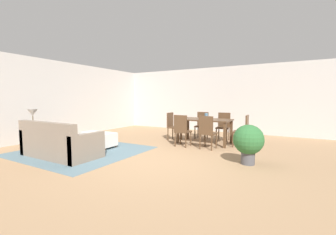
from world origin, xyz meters
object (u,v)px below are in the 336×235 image
dining_chair_head_east (243,129)px  dining_chair_head_west (173,125)px  dining_chair_near_left (182,129)px  vase_centerpiece (206,116)px  potted_plant (248,141)px  dining_chair_far_left (202,123)px  couch (60,145)px  side_table (34,133)px  ottoman_table (98,139)px  dining_table (205,122)px  table_lamp (33,113)px  dining_chair_far_right (223,125)px  dining_chair_near_right (207,130)px

dining_chair_head_east → dining_chair_head_west: same height
dining_chair_near_left → vase_centerpiece: bearing=61.0°
potted_plant → dining_chair_far_left: bearing=128.8°
couch → side_table: size_ratio=3.37×
ottoman_table → dining_table: (2.44, 2.03, 0.42)m
ottoman_table → side_table: (-1.28, -1.09, 0.22)m
side_table → table_lamp: (-0.00, 0.00, 0.53)m
dining_chair_near_left → dining_chair_far_right: (0.77, 1.57, 0.00)m
side_table → dining_chair_near_left: size_ratio=0.63×
couch → dining_table: couch is taller
couch → ottoman_table: (0.00, 1.20, -0.05)m
table_lamp → dining_chair_far_left: table_lamp is taller
dining_table → vase_centerpiece: size_ratio=8.82×
dining_chair_far_left → dining_chair_head_west: 1.08m
dining_chair_far_right → ottoman_table: bearing=-135.2°
dining_chair_head_east → vase_centerpiece: size_ratio=5.10×
dining_chair_near_right → dining_chair_far_left: size_ratio=1.00×
ottoman_table → dining_chair_far_right: size_ratio=1.12×
couch → dining_chair_head_east: (3.61, 3.24, 0.23)m
ottoman_table → dining_chair_head_east: bearing=29.6°
side_table → dining_chair_far_right: dining_chair_far_right is taller
side_table → ottoman_table: bearing=40.4°
dining_chair_head_west → vase_centerpiece: 1.22m
ottoman_table → table_lamp: table_lamp is taller
dining_table → potted_plant: 2.30m
dining_chair_near_right → potted_plant: 1.51m
side_table → potted_plant: 5.51m
dining_chair_head_east → table_lamp: bearing=-147.3°
table_lamp → dining_chair_near_right: table_lamp is taller
dining_table → dining_chair_far_left: 0.88m
dining_chair_near_left → dining_chair_near_right: bearing=2.8°
dining_chair_near_left → dining_chair_head_east: bearing=27.8°
vase_centerpiece → table_lamp: bearing=-140.5°
vase_centerpiece → potted_plant: size_ratio=0.21×
table_lamp → dining_chair_far_right: 5.67m
vase_centerpiece → potted_plant: 2.28m
dining_chair_near_right → potted_plant: (1.22, -0.89, -0.02)m
dining_table → dining_chair_head_west: (-1.12, -0.01, -0.14)m
dining_chair_near_left → dining_chair_head_west: size_ratio=1.00×
couch → dining_table: size_ratio=1.23×
dining_chair_head_east → dining_chair_near_left: bearing=-152.2°
couch → ottoman_table: couch is taller
ottoman_table → vase_centerpiece: 3.27m
ottoman_table → dining_chair_near_right: bearing=24.3°
dining_chair_near_left → potted_plant: size_ratio=1.09×
vase_centerpiece → ottoman_table: bearing=-140.9°
dining_chair_far_right → side_table: bearing=-136.5°
dining_chair_far_right → dining_chair_head_east: same height
dining_chair_far_right → dining_chair_head_west: bearing=-152.7°
dining_chair_near_right → dining_chair_head_west: (-1.48, 0.76, 0.00)m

